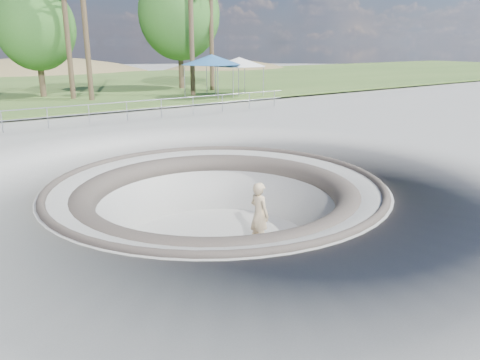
% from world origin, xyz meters
% --- Properties ---
extents(ground, '(180.00, 180.00, 0.00)m').
position_xyz_m(ground, '(0.00, 0.00, 0.00)').
color(ground, '#A5A49F').
rests_on(ground, ground).
extents(skate_bowl, '(14.00, 14.00, 4.10)m').
position_xyz_m(skate_bowl, '(0.00, 0.00, -1.83)').
color(skate_bowl, '#A5A49F').
rests_on(skate_bowl, ground).
extents(grass_strip, '(180.00, 36.00, 0.12)m').
position_xyz_m(grass_strip, '(0.00, 34.00, 0.22)').
color(grass_strip, '#3C5F26').
rests_on(grass_strip, ground).
extents(distant_hills, '(103.20, 45.00, 28.60)m').
position_xyz_m(distant_hills, '(3.78, 57.17, -7.02)').
color(distant_hills, olive).
rests_on(distant_hills, ground).
extents(safety_railing, '(25.00, 0.06, 1.03)m').
position_xyz_m(safety_railing, '(0.00, 12.00, 0.69)').
color(safety_railing, '#93969B').
rests_on(safety_railing, ground).
extents(skateboard, '(0.89, 0.47, 0.09)m').
position_xyz_m(skateboard, '(0.78, -1.15, -1.83)').
color(skateboard, brown).
rests_on(skateboard, ground).
extents(skater, '(0.53, 0.76, 2.01)m').
position_xyz_m(skater, '(0.78, -1.15, -0.81)').
color(skater, '#D6B98B').
rests_on(skater, skateboard).
extents(canopy_white, '(5.59, 5.59, 2.83)m').
position_xyz_m(canopy_white, '(13.42, 18.00, 2.76)').
color(canopy_white, '#93969B').
rests_on(canopy_white, ground).
extents(canopy_blue, '(5.49, 5.49, 3.06)m').
position_xyz_m(canopy_blue, '(11.11, 18.18, 2.96)').
color(canopy_blue, '#93969B').
rests_on(canopy_blue, ground).
extents(bushy_tree_mid, '(5.59, 5.08, 8.07)m').
position_xyz_m(bushy_tree_mid, '(0.98, 25.74, 5.17)').
color(bushy_tree_mid, brown).
rests_on(bushy_tree_mid, ground).
extents(bushy_tree_right, '(7.01, 6.37, 10.11)m').
position_xyz_m(bushy_tree_right, '(12.53, 25.56, 6.45)').
color(bushy_tree_right, brown).
rests_on(bushy_tree_right, ground).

